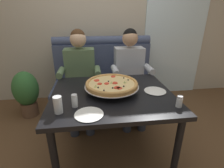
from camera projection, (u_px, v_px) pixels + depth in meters
ground_plane at (112, 150)px, 1.93m from camera, size 16.00×16.00×0.00m
back_wall_with_window at (100, 17)px, 2.80m from camera, size 6.00×0.12×2.80m
window_panel at (177, 17)px, 2.89m from camera, size 1.10×0.02×2.80m
booth_bench at (104, 86)px, 2.66m from camera, size 1.53×0.78×1.13m
dining_table at (112, 101)px, 1.68m from camera, size 1.17×0.99×0.73m
diner_left at (80, 73)px, 2.26m from camera, size 0.54×0.64×1.27m
diner_right at (130, 71)px, 2.34m from camera, size 0.54×0.64×1.27m
pizza at (111, 84)px, 1.65m from camera, size 0.53×0.53×0.11m
shaker_oregano at (179, 102)px, 1.39m from camera, size 0.05×0.05×0.10m
shaker_parmesan at (75, 101)px, 1.39m from camera, size 0.05×0.05×0.11m
plate_near_left at (155, 90)px, 1.68m from camera, size 0.22×0.22×0.02m
plate_near_right at (89, 114)px, 1.29m from camera, size 0.22×0.22×0.02m
drinking_glass at (58, 106)px, 1.30m from camera, size 0.07×0.07×0.14m
potted_plant at (26, 92)px, 2.47m from camera, size 0.36×0.36×0.70m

